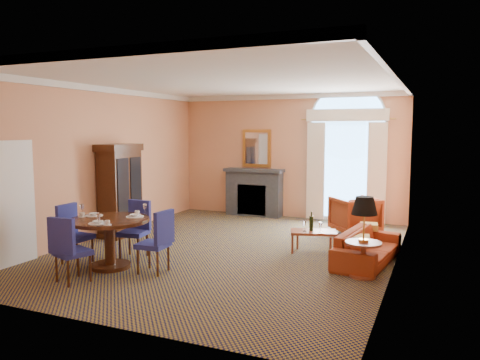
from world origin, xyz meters
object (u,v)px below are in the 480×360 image
at_px(coffee_table, 313,232).
at_px(side_table, 364,226).
at_px(sofa, 368,247).
at_px(armchair, 355,215).
at_px(armoire, 120,192).
at_px(dining_table, 110,232).

relative_size(coffee_table, side_table, 0.76).
height_order(sofa, coffee_table, coffee_table).
distance_m(sofa, armchair, 2.26).
bearing_deg(armoire, dining_table, -56.42).
xyz_separation_m(armoire, sofa, (5.27, -0.05, -0.68)).
bearing_deg(coffee_table, dining_table, -159.77).
bearing_deg(sofa, coffee_table, 85.80).
bearing_deg(coffee_table, side_table, -62.37).
height_order(dining_table, sofa, dining_table).
relative_size(dining_table, armchair, 1.45).
bearing_deg(armoire, sofa, -0.57).
bearing_deg(dining_table, coffee_table, 37.62).
height_order(coffee_table, side_table, side_table).
xyz_separation_m(armoire, armchair, (4.69, 2.12, -0.54)).
relative_size(armoire, side_table, 1.60).
bearing_deg(armoire, coffee_table, 2.16).
xyz_separation_m(armoire, dining_table, (1.37, -2.06, -0.35)).
distance_m(armchair, side_table, 3.12).
relative_size(armoire, coffee_table, 2.11).
distance_m(sofa, coffee_table, 1.05).
relative_size(armchair, side_table, 0.73).
height_order(armchair, coffee_table, armchair).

